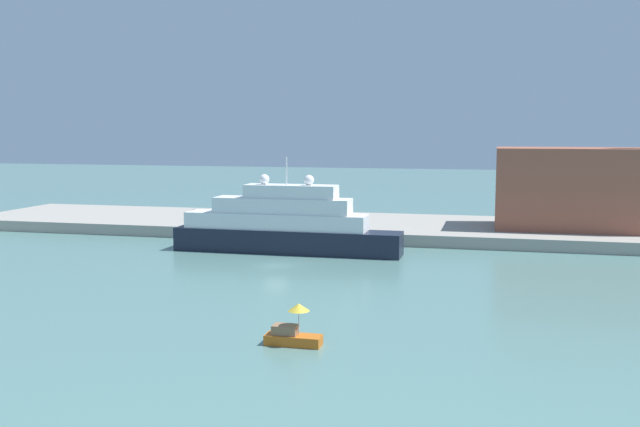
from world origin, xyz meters
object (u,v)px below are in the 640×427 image
harbor_building (570,188)px  mooring_bollard (355,229)px  person_figure (222,218)px  large_yacht (284,226)px  small_motorboat (293,332)px  parked_car (202,215)px

harbor_building → mooring_bollard: bearing=-159.9°
harbor_building → person_figure: (-47.61, -6.04, -4.69)m
large_yacht → mooring_bollard: bearing=50.6°
small_motorboat → person_figure: (-24.44, 48.52, 1.39)m
large_yacht → parked_car: (-17.58, 16.29, -1.10)m
large_yacht → harbor_building: bearing=28.4°
harbor_building → parked_car: 52.49m
large_yacht → small_motorboat: (11.46, -35.81, -2.36)m
person_figure → mooring_bollard: (20.10, -4.04, -0.33)m
small_motorboat → person_figure: size_ratio=2.43×
small_motorboat → harbor_building: (23.17, 54.56, 6.08)m
parked_car → person_figure: size_ratio=2.65×
large_yacht → small_motorboat: size_ratio=7.12×
parked_car → person_figure: (4.60, -3.58, 0.13)m
parked_car → mooring_bollard: bearing=-17.1°
small_motorboat → parked_car: 59.66m
large_yacht → person_figure: size_ratio=17.29×
parked_car → person_figure: 5.83m
parked_car → mooring_bollard: size_ratio=5.21×
harbor_building → parked_car: bearing=-177.3°
large_yacht → small_motorboat: 37.67m
harbor_building → parked_car: size_ratio=4.55×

